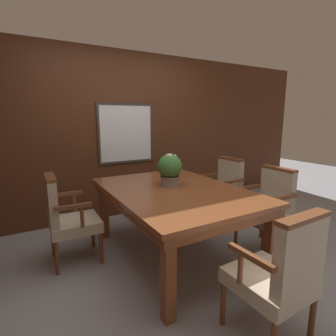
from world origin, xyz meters
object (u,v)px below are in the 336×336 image
Objects in this scene: chair_right_far at (223,189)px; chair_head_near at (279,273)px; chair_right_near at (269,205)px; chair_left_far at (67,216)px; dining_table at (175,197)px; potted_plant at (170,169)px.

chair_right_far and chair_head_near have the same top height.
chair_right_near and chair_left_far have the same top height.
dining_table is 1.94× the size of chair_head_near.
potted_plant is at bearing -78.70° from chair_right_far.
chair_left_far is (-1.03, 0.43, -0.16)m from dining_table.
chair_right_far is at bearing 14.12° from potted_plant.
potted_plant is (-0.99, 0.54, 0.43)m from chair_right_near.
chair_head_near is (-1.03, -0.93, 0.00)m from chair_right_near.
dining_table is 1.14m from chair_right_far.
chair_right_near is at bearing -109.70° from chair_left_far.
chair_left_far and chair_head_near have the same top height.
chair_right_near is at bearing -20.54° from dining_table.
chair_left_far is at bearing -93.17° from chair_right_far.
chair_head_near is at bearing -47.12° from chair_right_near.
chair_left_far is (-2.08, 0.01, 0.00)m from chair_right_far.
chair_right_far is 2.60× the size of potted_plant.
chair_head_near is at bearing -90.37° from dining_table.
chair_right_far is 1.00× the size of chair_left_far.
chair_head_near is 1.53m from potted_plant.
chair_right_far is 1.00× the size of chair_head_near.
dining_table is 1.94× the size of chair_left_far.
chair_head_near is (1.03, -1.74, 0.00)m from chair_left_far.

